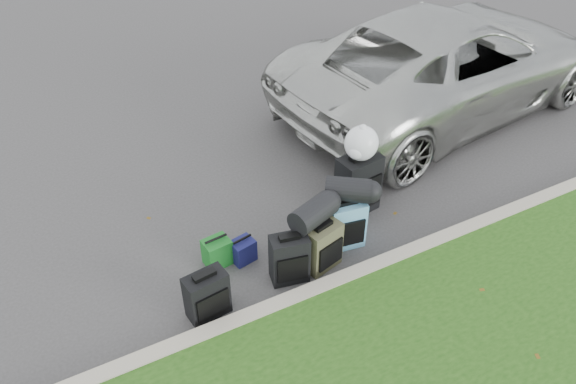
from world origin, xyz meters
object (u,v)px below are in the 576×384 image
suv (447,61)px  suitcase_large_black_left (289,259)px  suitcase_small_black (207,295)px  suitcase_olive (322,246)px  tote_green (217,252)px  suitcase_large_black_right (358,184)px  suitcase_teal (346,224)px  tote_navy (243,251)px

suv → suitcase_large_black_left: suv is taller
suitcase_small_black → suitcase_olive: bearing=-4.6°
tote_green → suitcase_large_black_right: bearing=-3.9°
suitcase_teal → suitcase_olive: bearing=-148.7°
suitcase_large_black_left → suitcase_teal: size_ratio=0.96×
tote_green → tote_navy: (0.29, -0.09, -0.03)m
suv → suitcase_teal: size_ratio=9.37×
suitcase_olive → suitcase_small_black: bearing=168.1°
suitcase_small_black → tote_navy: bearing=33.5°
suitcase_olive → suitcase_large_black_right: (0.94, 0.68, 0.11)m
suitcase_olive → suitcase_large_black_right: size_ratio=0.73×
suitcase_olive → suitcase_teal: 0.48m
suv → suitcase_large_black_right: suv is taller
suitcase_olive → suitcase_large_black_right: bearing=21.4°
tote_green → suitcase_olive: bearing=-35.5°
tote_green → tote_navy: tote_green is taller
suitcase_small_black → suitcase_teal: (1.89, 0.25, 0.04)m
tote_navy → suitcase_small_black: bearing=-150.4°
suitcase_small_black → suitcase_teal: suitcase_teal is taller
suitcase_small_black → suitcase_large_black_right: size_ratio=0.68×
suitcase_teal → tote_green: (-1.51, 0.41, -0.15)m
suitcase_olive → suitcase_large_black_left: bearing=167.3°
suv → suitcase_large_black_left: 4.82m
suv → suitcase_olive: suv is taller
suitcase_large_black_left → tote_green: bearing=148.0°
suitcase_teal → suitcase_large_black_left: bearing=-158.5°
suitcase_large_black_right → tote_navy: (-1.72, -0.18, -0.27)m
suitcase_large_black_right → tote_navy: size_ratio=2.83×
suitcase_small_black → tote_green: (0.38, 0.67, -0.11)m
suitcase_large_black_left → suitcase_large_black_right: 1.54m
suitcase_teal → suv: bearing=42.0°
tote_navy → suitcase_large_black_left: bearing=-67.3°
suitcase_teal → suitcase_large_black_right: suitcase_large_black_right is taller
suitcase_large_black_right → suitcase_olive: bearing=-151.5°
suv → tote_green: (-4.80, -1.75, -0.66)m
suv → tote_green: bearing=102.3°
suitcase_olive → suitcase_teal: bearing=8.0°
suv → suitcase_large_black_right: size_ratio=7.26×
suitcase_teal → tote_green: bearing=173.4°
suitcase_large_black_left → tote_green: size_ratio=1.78×
suitcase_teal → tote_green: 1.57m
suv → suitcase_teal: (-3.29, -2.16, -0.51)m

